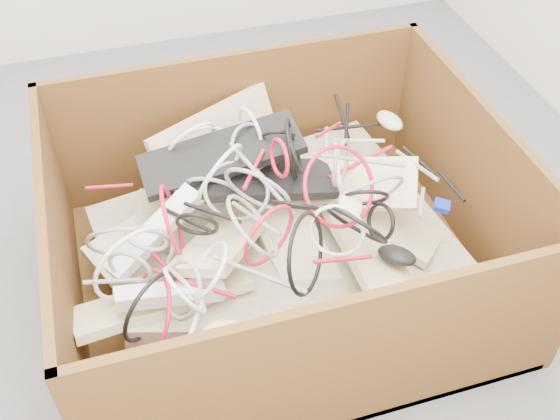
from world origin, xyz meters
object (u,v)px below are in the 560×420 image
object	(u,v)px
cardboard_box	(276,254)
power_strip_left	(155,232)
vga_plug	(442,206)
power_strip_right	(170,294)

from	to	relation	value
cardboard_box	power_strip_left	size ratio (longest dim) A/B	3.99
vga_plug	power_strip_left	bearing A→B (deg)	-158.09
power_strip_right	vga_plug	xyz separation A→B (m)	(0.81, 0.08, 0.02)
power_strip_right	vga_plug	size ratio (longest dim) A/B	6.28
power_strip_left	power_strip_right	bearing A→B (deg)	-121.91
cardboard_box	vga_plug	bearing A→B (deg)	-16.94
cardboard_box	power_strip_left	distance (m)	0.42
power_strip_left	vga_plug	distance (m)	0.83
cardboard_box	vga_plug	distance (m)	0.53
cardboard_box	power_strip_right	world-z (taller)	cardboard_box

